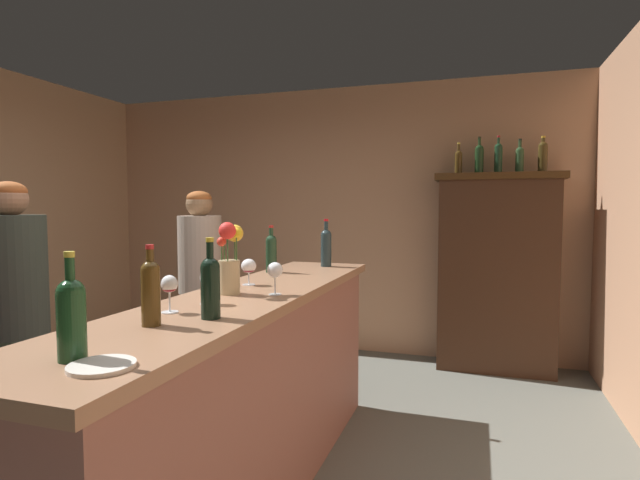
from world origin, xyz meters
name	(u,v)px	position (x,y,z in m)	size (l,w,h in m)	color
wall_back	(328,220)	(0.00, 2.93, 1.36)	(5.13, 0.12, 2.72)	tan
bar_counter	(248,397)	(0.43, 0.12, 0.54)	(0.57, 2.78, 1.07)	#8E5A4E
display_cabinet	(497,269)	(1.69, 2.64, 0.93)	(1.09, 0.41, 1.80)	#3B2315
wine_bottle_syrah	(271,251)	(0.24, 0.88, 1.20)	(0.07, 0.07, 0.31)	#1D3823
wine_bottle_chardonnay	(210,284)	(0.55, -0.43, 1.20)	(0.07, 0.07, 0.31)	black
wine_bottle_merlot	(151,289)	(0.41, -0.60, 1.20)	(0.07, 0.07, 0.29)	#4A3514
wine_bottle_riesling	(71,315)	(0.46, -1.01, 1.20)	(0.08, 0.08, 0.30)	#183E20
wine_bottle_rose	(326,246)	(0.49, 1.29, 1.22)	(0.08, 0.08, 0.34)	#203034
wine_glass_front	(169,286)	(0.34, -0.39, 1.18)	(0.07, 0.07, 0.15)	white
wine_glass_mid	(249,267)	(0.33, 0.35, 1.17)	(0.08, 0.08, 0.14)	white
wine_glass_rear	(208,281)	(0.40, -0.19, 1.17)	(0.07, 0.07, 0.15)	white
wine_glass_spare	(275,271)	(0.59, 0.12, 1.18)	(0.08, 0.08, 0.16)	white
flower_arrangement	(230,257)	(0.37, 0.07, 1.25)	(0.12, 0.16, 0.35)	tan
cheese_plate	(102,366)	(0.58, -1.03, 1.07)	(0.17, 0.17, 0.01)	white
display_bottle_left	(459,161)	(1.34, 2.64, 1.92)	(0.07, 0.07, 0.29)	#483213
display_bottle_midleft	(479,158)	(1.52, 2.64, 1.94)	(0.08, 0.08, 0.33)	#1B3519
display_bottle_center	(498,157)	(1.68, 2.64, 1.94)	(0.07, 0.07, 0.33)	#19361F
display_bottle_midright	(520,158)	(1.86, 2.64, 1.92)	(0.07, 0.07, 0.30)	#2A4828
display_bottle_right	(543,155)	(2.04, 2.64, 1.94)	(0.08, 0.08, 0.32)	#423315
patron_by_cabinet	(14,322)	(-0.78, -0.15, 0.89)	(0.34, 0.34, 1.63)	#4C694E
patron_near_entrance	(200,282)	(-0.57, 1.31, 0.90)	(0.34, 0.34, 1.62)	#B9A299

